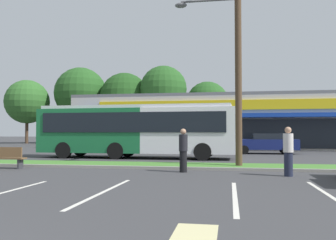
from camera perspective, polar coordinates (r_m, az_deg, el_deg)
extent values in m
cube|color=#427A2D|center=(17.11, -5.44, -7.12)|extent=(56.00, 2.20, 0.12)
cube|color=gray|center=(15.94, -6.61, -7.50)|extent=(56.00, 0.24, 0.12)
cube|color=silver|center=(9.91, -10.24, -11.20)|extent=(0.12, 4.80, 0.01)
cube|color=silver|center=(9.29, 10.60, -11.82)|extent=(0.12, 4.80, 0.01)
cube|color=silver|center=(10.16, 24.21, -10.83)|extent=(0.12, 4.80, 0.01)
cube|color=beige|center=(5.72, 4.12, -18.15)|extent=(0.70, 1.60, 0.01)
cube|color=#BCB7AD|center=(39.31, 9.23, -0.67)|extent=(29.63, 13.51, 4.95)
cube|color=black|center=(32.50, 9.12, -2.15)|extent=(24.89, 0.08, 2.57)
cube|color=#14389E|center=(31.88, 9.09, 0.69)|extent=(27.85, 1.40, 0.35)
cube|color=gold|center=(32.56, 9.09, 2.38)|extent=(23.70, 0.16, 0.89)
cube|color=slate|center=(39.45, 9.21, 3.14)|extent=(29.63, 13.51, 0.30)
cylinder|color=#473323|center=(55.01, -21.59, -1.60)|extent=(0.44, 0.44, 3.63)
sphere|color=#2D6026|center=(55.18, -21.53, 2.72)|extent=(6.26, 6.26, 6.26)
cylinder|color=#473323|center=(53.39, -13.80, -1.24)|extent=(0.44, 0.44, 4.44)
sphere|color=#23511E|center=(53.68, -13.76, 4.14)|extent=(7.52, 7.52, 7.52)
cylinder|color=#473323|center=(50.75, -6.95, -1.56)|extent=(0.44, 0.44, 3.90)
sphere|color=#1E4719|center=(50.99, -6.93, 3.58)|extent=(6.97, 6.97, 6.97)
cylinder|color=#473323|center=(48.43, -0.73, -0.86)|extent=(0.44, 0.44, 5.06)
sphere|color=#23511E|center=(48.77, -0.73, 4.93)|extent=(6.38, 6.38, 6.38)
cylinder|color=#473323|center=(49.59, 6.31, -1.77)|extent=(0.44, 0.44, 3.52)
sphere|color=#23511E|center=(49.76, 6.29, 2.77)|extent=(5.82, 5.82, 5.82)
cylinder|color=#4C3826|center=(16.69, 11.13, 10.90)|extent=(0.30, 0.30, 10.61)
cylinder|color=#59595B|center=(17.37, 6.55, 18.40)|extent=(2.60, 0.11, 0.10)
ellipsoid|color=#59595B|center=(17.43, 2.06, 17.79)|extent=(0.56, 0.32, 0.24)
cube|color=#196638|center=(23.22, -11.58, -1.68)|extent=(6.75, 2.74, 2.70)
cube|color=silver|center=(21.58, 3.44, -1.70)|extent=(5.54, 2.71, 2.70)
cube|color=silver|center=(22.34, -5.09, 2.02)|extent=(11.72, 2.63, 0.20)
cube|color=black|center=(21.05, -6.11, -0.36)|extent=(11.17, 0.38, 1.19)
cube|color=black|center=(21.37, 10.79, -0.79)|extent=(0.12, 2.17, 1.51)
cylinder|color=black|center=(22.66, 6.15, -4.74)|extent=(1.01, 0.33, 1.00)
cylinder|color=black|center=(20.33, 5.54, -5.06)|extent=(1.01, 0.33, 1.00)
cylinder|color=black|center=(23.71, -6.42, -4.61)|extent=(1.01, 0.33, 1.00)
cylinder|color=black|center=(21.49, -8.34, -4.88)|extent=(1.01, 0.33, 1.00)
cylinder|color=black|center=(24.93, -13.77, -4.44)|extent=(1.01, 0.33, 1.00)
cylinder|color=black|center=(22.83, -16.28, -4.65)|extent=(1.01, 0.33, 1.00)
cube|color=brown|center=(17.42, -24.17, -5.58)|extent=(1.60, 0.45, 0.06)
cube|color=brown|center=(17.24, -24.52, -4.68)|extent=(1.60, 0.06, 0.44)
cube|color=#333338|center=(17.10, -22.48, -6.43)|extent=(0.08, 0.36, 0.45)
cube|color=navy|center=(27.63, 15.09, -3.77)|extent=(4.79, 1.78, 0.76)
cube|color=black|center=(27.64, 15.57, -2.52)|extent=(2.16, 1.57, 0.44)
cylinder|color=black|center=(26.70, 12.07, -4.67)|extent=(0.64, 0.22, 0.64)
cylinder|color=black|center=(28.39, 11.94, -4.51)|extent=(0.64, 0.22, 0.64)
cylinder|color=black|center=(26.98, 18.41, -4.58)|extent=(0.64, 0.22, 0.64)
cylinder|color=black|center=(28.66, 17.90, -4.43)|extent=(0.64, 0.22, 0.64)
cube|color=slate|center=(29.34, -9.06, -3.69)|extent=(4.19, 1.77, 0.77)
cube|color=black|center=(29.39, -9.44, -2.44)|extent=(1.88, 1.56, 0.50)
cylinder|color=black|center=(29.76, -6.16, -4.42)|extent=(0.64, 0.22, 0.64)
cylinder|color=black|center=(28.15, -7.11, -4.56)|extent=(0.64, 0.22, 0.64)
cylinder|color=black|center=(30.58, -10.86, -4.33)|extent=(0.64, 0.22, 0.64)
cylinder|color=black|center=(29.01, -12.04, -4.45)|extent=(0.64, 0.22, 0.64)
cylinder|color=#1E2338|center=(13.81, 18.64, -6.70)|extent=(0.31, 0.31, 0.87)
cylinder|color=silver|center=(13.77, 18.61, -3.47)|extent=(0.36, 0.36, 0.69)
sphere|color=tan|center=(13.76, 18.58, -1.54)|extent=(0.24, 0.24, 0.24)
cylinder|color=black|center=(14.43, 2.45, -6.65)|extent=(0.30, 0.30, 0.84)
cylinder|color=black|center=(14.39, 2.45, -3.65)|extent=(0.35, 0.35, 0.67)
sphere|color=tan|center=(14.38, 2.44, -1.86)|extent=(0.23, 0.23, 0.23)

